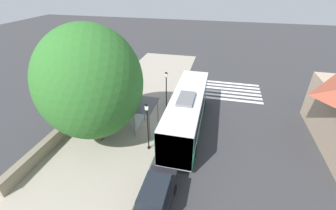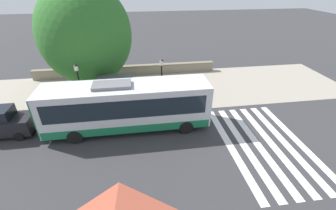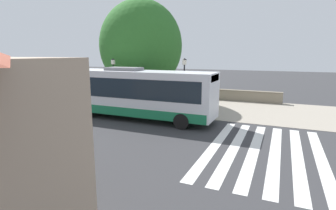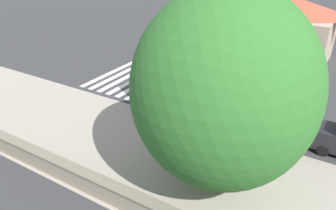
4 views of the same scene
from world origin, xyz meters
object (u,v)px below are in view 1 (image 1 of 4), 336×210
(bus, at_px, (187,111))
(pedestrian, at_px, (179,92))
(bench, at_px, (124,118))
(parked_car_behind_bus, at_px, (155,199))
(street_lamp_far, at_px, (148,123))
(street_lamp_near, at_px, (166,88))
(bus_shelter, at_px, (144,109))
(shade_tree, at_px, (90,83))

(bus, bearing_deg, pedestrian, 107.72)
(bench, height_order, parked_car_behind_bus, parked_car_behind_bus)
(bus, relative_size, bench, 7.27)
(parked_car_behind_bus, bearing_deg, street_lamp_far, 111.82)
(pedestrian, bearing_deg, street_lamp_near, -111.87)
(street_lamp_near, height_order, street_lamp_far, street_lamp_near)
(parked_car_behind_bus, bearing_deg, street_lamp_near, 100.63)
(street_lamp_far, bearing_deg, bus, 54.58)
(bus, distance_m, bus_shelter, 3.80)
(pedestrian, height_order, parked_car_behind_bus, parked_car_behind_bus)
(shade_tree, bearing_deg, parked_car_behind_bus, -39.90)
(street_lamp_near, bearing_deg, pedestrian, 68.13)
(bus, bearing_deg, parked_car_behind_bus, -92.58)
(bus, bearing_deg, street_lamp_far, -125.42)
(bus_shelter, height_order, street_lamp_near, street_lamp_near)
(bus_shelter, bearing_deg, bus, 15.20)
(bus_shelter, distance_m, bench, 2.93)
(bus_shelter, relative_size, pedestrian, 1.65)
(bench, relative_size, street_lamp_far, 0.37)
(bench, bearing_deg, street_lamp_far, -42.32)
(pedestrian, xyz_separation_m, shade_tree, (-5.33, -8.48, 4.31))
(street_lamp_far, distance_m, parked_car_behind_bus, 5.90)
(bus, xyz_separation_m, parked_car_behind_bus, (-0.40, -8.84, -0.88))
(bus_shelter, distance_m, street_lamp_near, 3.95)
(bench, bearing_deg, bus, 3.78)
(bus_shelter, xyz_separation_m, bench, (-2.32, 0.60, -1.69))
(bus, height_order, shade_tree, shade_tree)
(pedestrian, distance_m, shade_tree, 10.90)
(shade_tree, relative_size, parked_car_behind_bus, 2.24)
(pedestrian, bearing_deg, shade_tree, -122.17)
(street_lamp_far, bearing_deg, bench, 137.68)
(bus_shelter, relative_size, shade_tree, 0.30)
(bus, height_order, bus_shelter, bus)
(bus, distance_m, street_lamp_far, 4.39)
(bus_shelter, height_order, pedestrian, bus_shelter)
(bench, bearing_deg, shade_tree, -108.65)
(bus, relative_size, street_lamp_far, 2.71)
(bench, xyz_separation_m, parked_car_behind_bus, (5.58, -8.45, 0.55))
(pedestrian, height_order, shade_tree, shade_tree)
(bus_shelter, bearing_deg, street_lamp_near, 74.09)
(bench, distance_m, street_lamp_near, 5.10)
(parked_car_behind_bus, bearing_deg, pedestrian, 95.08)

